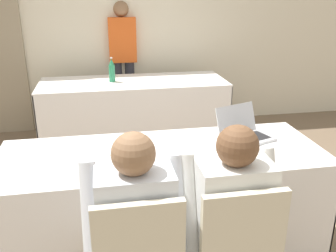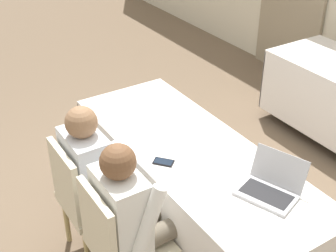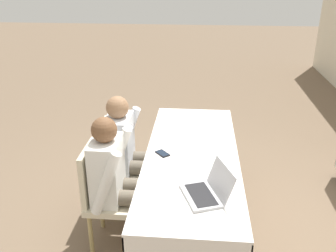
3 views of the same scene
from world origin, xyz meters
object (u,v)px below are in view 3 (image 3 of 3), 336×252
at_px(chair_near_left, 118,164).
at_px(person_checkered_shirt, 128,149).
at_px(cell_phone, 162,153).
at_px(person_white_shirt, 117,176).
at_px(chair_near_right, 106,193).
at_px(laptop, 207,191).

xyz_separation_m(chair_near_left, person_checkered_shirt, (0.00, 0.10, 0.16)).
distance_m(cell_phone, person_white_shirt, 0.42).
xyz_separation_m(chair_near_right, person_checkered_shirt, (-0.48, 0.10, 0.16)).
height_order(cell_phone, chair_near_right, chair_near_right).
relative_size(laptop, person_white_shirt, 0.35).
xyz_separation_m(person_checkered_shirt, person_white_shirt, (0.48, 0.00, 0.00)).
relative_size(laptop, chair_near_left, 0.45).
relative_size(chair_near_right, person_white_shirt, 0.78).
relative_size(chair_near_left, person_checkered_shirt, 0.78).
relative_size(laptop, chair_near_right, 0.45).
bearing_deg(chair_near_left, laptop, -136.04).
distance_m(laptop, chair_near_right, 0.93).
height_order(laptop, person_checkered_shirt, person_checkered_shirt).
bearing_deg(person_white_shirt, chair_near_left, 12.11).
bearing_deg(cell_phone, chair_near_left, -69.82).
bearing_deg(person_white_shirt, cell_phone, -57.07).
bearing_deg(laptop, chair_near_left, -155.97).
height_order(cell_phone, person_checkered_shirt, person_checkered_shirt).
relative_size(cell_phone, chair_near_left, 0.16).
xyz_separation_m(cell_phone, chair_near_left, (-0.26, -0.45, -0.26)).
height_order(laptop, chair_near_left, laptop).
bearing_deg(chair_near_right, person_white_shirt, -90.00).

